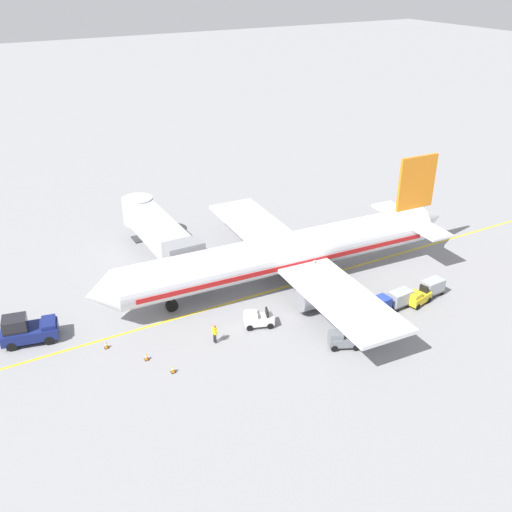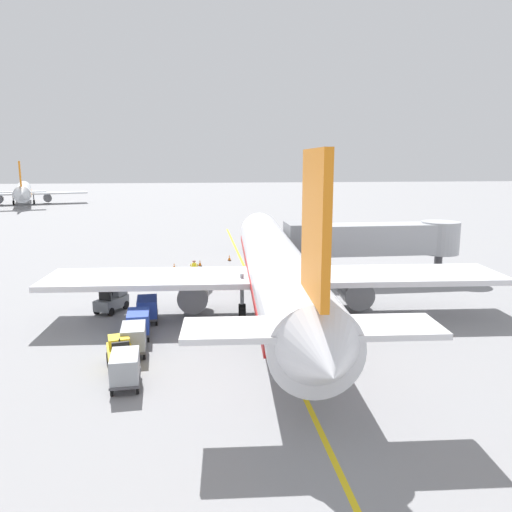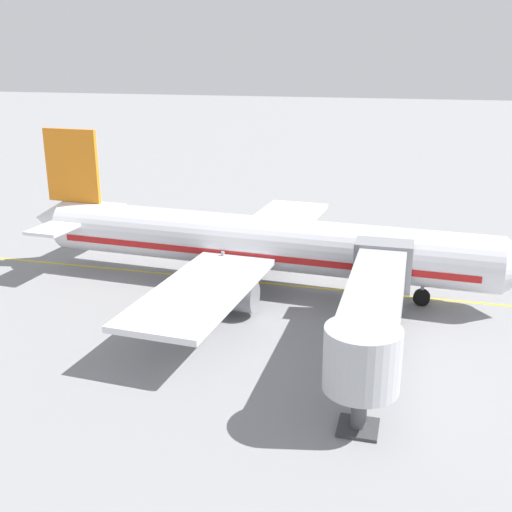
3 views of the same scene
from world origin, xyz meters
name	(u,v)px [view 1 (image 1 of 3)]	position (x,y,z in m)	size (l,w,h in m)	color
ground_plane	(271,291)	(0.00, 0.00, 0.00)	(400.00, 400.00, 0.00)	gray
gate_lead_in_line	(271,291)	(0.00, 0.00, 0.00)	(0.24, 80.00, 0.01)	gold
parked_airliner	(286,253)	(0.66, -2.09, 3.19)	(30.26, 37.34, 10.63)	silver
jet_bridge	(158,231)	(10.74, 6.85, 3.46)	(15.49, 3.50, 4.98)	#A8AAAF
pushback_tractor	(27,330)	(2.77, 21.30, 1.10)	(3.05, 4.76, 2.40)	navy
baggage_tug_lead	(418,297)	(-8.48, -10.43, 0.71)	(1.75, 2.70, 1.62)	gold
baggage_tug_trailing	(343,340)	(-10.42, -0.61, 0.71)	(2.17, 2.77, 1.62)	slate
baggage_tug_spare	(258,319)	(-4.50, 3.91, 0.71)	(1.99, 2.76, 1.62)	silver
baggage_cart_front	(350,313)	(-7.80, -3.31, 0.95)	(1.45, 2.94, 1.58)	#4C4C51
baggage_cart_second_in_train	(378,305)	(-8.04, -6.19, 0.95)	(1.45, 2.94, 1.58)	#4C4C51
baggage_cart_third_in_train	(400,298)	(-8.01, -8.72, 0.95)	(1.45, 2.94, 1.58)	#4C4C51
baggage_cart_tail_end	(432,286)	(-7.92, -12.68, 0.95)	(1.45, 2.94, 1.58)	#4C4C51
ground_crew_wing_walker	(215,333)	(-4.83, 8.12, 0.95)	(0.73, 0.29, 1.69)	#232328
safety_cone_nose_left	(106,345)	(-1.24, 16.05, 0.29)	(0.36, 0.36, 0.59)	black
safety_cone_nose_right	(147,357)	(-4.30, 13.76, 0.29)	(0.36, 0.36, 0.59)	black
safety_cone_wing_tip	(173,369)	(-6.75, 12.53, 0.29)	(0.36, 0.36, 0.59)	black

